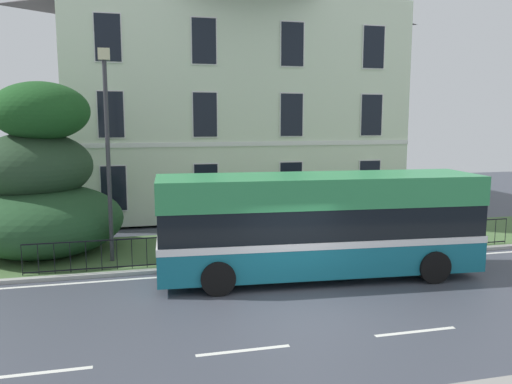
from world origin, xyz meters
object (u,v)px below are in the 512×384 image
georgian_townhouse (227,90)px  street_lamp_post (108,142)px  litter_bin (195,242)px  evergreen_tree (42,188)px  single_decker_bus (319,224)px

georgian_townhouse → street_lamp_post: georgian_townhouse is taller
litter_bin → georgian_townhouse: bearing=74.0°
georgian_townhouse → litter_bin: bearing=-106.0°
evergreen_tree → single_decker_bus: evergreen_tree is taller
evergreen_tree → georgian_townhouse: bearing=47.1°
single_decker_bus → street_lamp_post: 7.25m
georgian_townhouse → street_lamp_post: bearing=-118.7°
georgian_townhouse → evergreen_tree: georgian_townhouse is taller
evergreen_tree → litter_bin: evergreen_tree is taller
single_decker_bus → street_lamp_post: size_ratio=1.43×
evergreen_tree → litter_bin: size_ratio=5.37×
single_decker_bus → street_lamp_post: bearing=158.9°
georgian_townhouse → single_decker_bus: (0.28, -13.70, -4.73)m
litter_bin → single_decker_bus: bearing=-35.4°
street_lamp_post → evergreen_tree: bearing=141.8°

